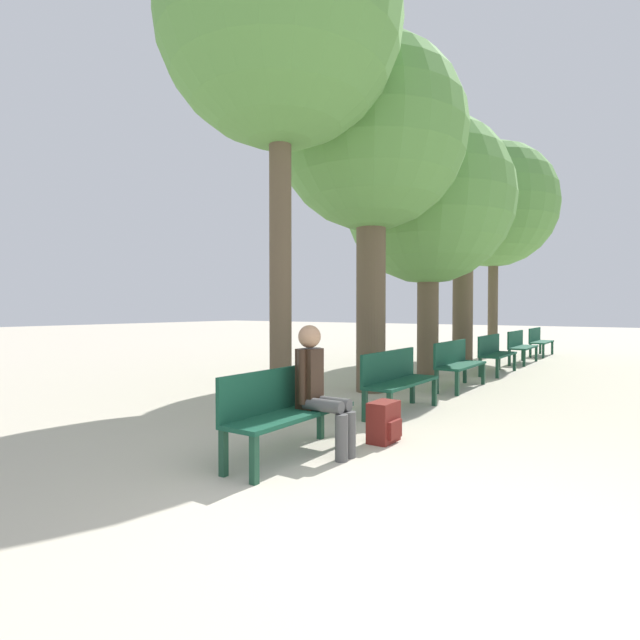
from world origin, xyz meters
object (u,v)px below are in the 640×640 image
(bench_row_3, at_px, (494,351))
(tree_row_3, at_px, (463,202))
(tree_row_0, at_px, (280,25))
(backpack, at_px, (384,422))
(bench_row_4, at_px, (520,344))
(person_seated, at_px, (319,386))
(bench_row_1, at_px, (397,377))
(tree_row_1, at_px, (371,138))
(bench_row_5, at_px, (539,339))
(bench_row_2, at_px, (457,361))
(tree_row_2, at_px, (428,201))
(bench_row_0, at_px, (285,406))
(tree_row_4, at_px, (494,205))

(bench_row_3, bearing_deg, tree_row_3, 131.81)
(tree_row_0, distance_m, backpack, 5.09)
(bench_row_4, relative_size, person_seated, 1.24)
(bench_row_1, xyz_separation_m, person_seated, (0.22, -2.19, 0.18))
(tree_row_1, xyz_separation_m, person_seated, (1.32, -3.50, -3.61))
(bench_row_5, bearing_deg, tree_row_0, -95.77)
(bench_row_2, height_order, bench_row_4, same)
(bench_row_4, xyz_separation_m, person_seated, (0.22, -9.52, 0.18))
(bench_row_3, relative_size, backpack, 3.61)
(bench_row_3, distance_m, tree_row_3, 3.94)
(bench_row_1, bearing_deg, bench_row_5, 90.00)
(bench_row_4, xyz_separation_m, bench_row_5, (0.00, 2.44, 0.00))
(bench_row_2, xyz_separation_m, tree_row_1, (-1.10, -1.13, 3.78))
(bench_row_3, relative_size, tree_row_1, 0.26)
(bench_row_3, xyz_separation_m, tree_row_3, (-1.10, 1.23, 3.57))
(bench_row_4, relative_size, tree_row_2, 0.28)
(bench_row_0, bearing_deg, tree_row_1, 106.36)
(tree_row_2, bearing_deg, person_seated, -77.65)
(bench_row_5, relative_size, tree_row_2, 0.28)
(tree_row_0, xyz_separation_m, tree_row_3, (-0.00, 7.25, -0.96))
(bench_row_3, bearing_deg, tree_row_1, -107.14)
(tree_row_4, bearing_deg, tree_row_0, -90.00)
(person_seated, bearing_deg, tree_row_0, 141.27)
(bench_row_3, distance_m, tree_row_0, 7.61)
(person_seated, height_order, backpack, person_seated)
(tree_row_0, distance_m, tree_row_1, 2.56)
(bench_row_2, distance_m, tree_row_3, 5.24)
(bench_row_4, bearing_deg, tree_row_0, -97.42)
(bench_row_1, distance_m, tree_row_4, 9.76)
(bench_row_2, relative_size, tree_row_1, 0.26)
(bench_row_1, xyz_separation_m, tree_row_2, (-1.10, 3.84, 3.19))
(bench_row_4, relative_size, bench_row_5, 1.00)
(bench_row_0, relative_size, bench_row_5, 1.00)
(bench_row_0, relative_size, bench_row_3, 1.00)
(person_seated, bearing_deg, backpack, 66.34)
(person_seated, relative_size, backpack, 2.92)
(tree_row_2, bearing_deg, backpack, -72.70)
(bench_row_5, bearing_deg, tree_row_1, -97.42)
(bench_row_1, bearing_deg, bench_row_4, 90.00)
(bench_row_0, xyz_separation_m, tree_row_3, (-1.10, 8.56, 3.57))
(bench_row_1, height_order, tree_row_3, tree_row_3)
(tree_row_0, xyz_separation_m, tree_row_4, (0.00, 9.99, -0.59))
(bench_row_0, xyz_separation_m, tree_row_2, (-1.10, 6.28, 3.19))
(bench_row_4, bearing_deg, person_seated, -88.68)
(bench_row_3, relative_size, tree_row_0, 0.23)
(tree_row_3, height_order, person_seated, tree_row_3)
(tree_row_3, bearing_deg, bench_row_5, 73.22)
(tree_row_1, relative_size, person_seated, 4.75)
(tree_row_0, relative_size, tree_row_4, 1.06)
(bench_row_3, distance_m, tree_row_2, 3.53)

